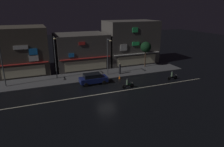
# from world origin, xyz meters

# --- Properties ---
(ground_plane) EXTENTS (140.00, 140.00, 0.00)m
(ground_plane) POSITION_xyz_m (0.00, 0.00, 0.00)
(ground_plane) COLOR black
(lane_divider_stripe) EXTENTS (33.29, 0.16, 0.01)m
(lane_divider_stripe) POSITION_xyz_m (0.00, 0.00, 0.01)
(lane_divider_stripe) COLOR beige
(lane_divider_stripe) RESTS_ON ground
(sidewalk_far) EXTENTS (35.04, 5.12, 0.14)m
(sidewalk_far) POSITION_xyz_m (0.00, 8.01, 0.07)
(sidewalk_far) COLOR #4C4C4F
(sidewalk_far) RESTS_ON ground
(storefront_left_block) EXTENTS (8.38, 8.15, 8.23)m
(storefront_left_block) POSITION_xyz_m (-10.51, 14.56, 4.11)
(storefront_left_block) COLOR #4C443A
(storefront_left_block) RESTS_ON ground
(storefront_center_block) EXTENTS (9.75, 7.79, 6.58)m
(storefront_center_block) POSITION_xyz_m (-0.00, 14.38, 3.28)
(storefront_center_block) COLOR #56514C
(storefront_center_block) RESTS_ON ground
(storefront_right_block) EXTENTS (10.57, 6.73, 8.81)m
(storefront_right_block) POSITION_xyz_m (10.51, 13.85, 4.40)
(storefront_right_block) COLOR #56514C
(storefront_right_block) RESTS_ON ground
(streetlamp_west) EXTENTS (0.44, 1.64, 7.47)m
(streetlamp_west) POSITION_xyz_m (-13.11, 7.48, 4.52)
(streetlamp_west) COLOR #47494C
(streetlamp_west) RESTS_ON sidewalk_far
(streetlamp_mid) EXTENTS (0.44, 1.64, 6.89)m
(streetlamp_mid) POSITION_xyz_m (-5.53, 8.53, 4.22)
(streetlamp_mid) COLOR #47494C
(streetlamp_mid) RESTS_ON sidewalk_far
(streetlamp_east) EXTENTS (0.44, 1.64, 6.29)m
(streetlamp_east) POSITION_xyz_m (2.99, 7.15, 3.90)
(streetlamp_east) COLOR #47494C
(streetlamp_east) RESTS_ON sidewalk_far
(pedestrian_on_sidewalk) EXTENTS (0.36, 0.36, 1.96)m
(pedestrian_on_sidewalk) POSITION_xyz_m (5.11, 6.96, 1.05)
(pedestrian_on_sidewalk) COLOR #232328
(pedestrian_on_sidewalk) RESTS_ON sidewalk_far
(street_tree) EXTENTS (2.06, 2.06, 4.95)m
(street_tree) POSITION_xyz_m (11.66, 9.45, 4.01)
(street_tree) COLOR #473323
(street_tree) RESTS_ON sidewalk_far
(parked_car_near_kerb) EXTENTS (4.30, 1.98, 1.67)m
(parked_car_near_kerb) POSITION_xyz_m (-0.60, 4.24, 0.87)
(parked_car_near_kerb) COLOR navy
(parked_car_near_kerb) RESTS_ON ground
(motorcycle_lead) EXTENTS (1.90, 0.60, 1.52)m
(motorcycle_lead) POSITION_xyz_m (12.01, 1.26, 0.63)
(motorcycle_lead) COLOR black
(motorcycle_lead) RESTS_ON ground
(motorcycle_following) EXTENTS (1.90, 0.60, 1.52)m
(motorcycle_following) POSITION_xyz_m (3.59, 0.58, 0.63)
(motorcycle_following) COLOR black
(motorcycle_following) RESTS_ON ground
(traffic_cone) EXTENTS (0.36, 0.36, 0.55)m
(traffic_cone) POSITION_xyz_m (4.22, 5.00, 0.28)
(traffic_cone) COLOR orange
(traffic_cone) RESTS_ON ground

